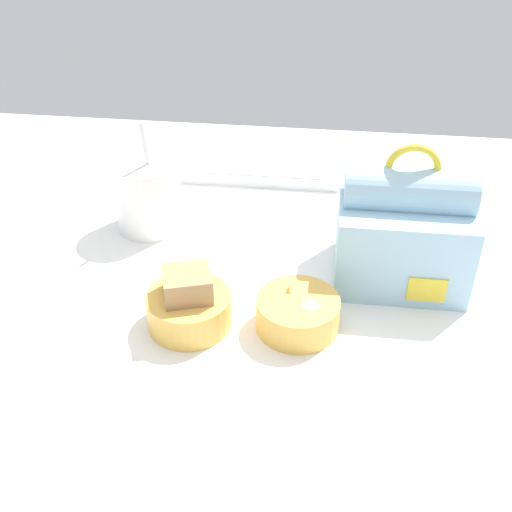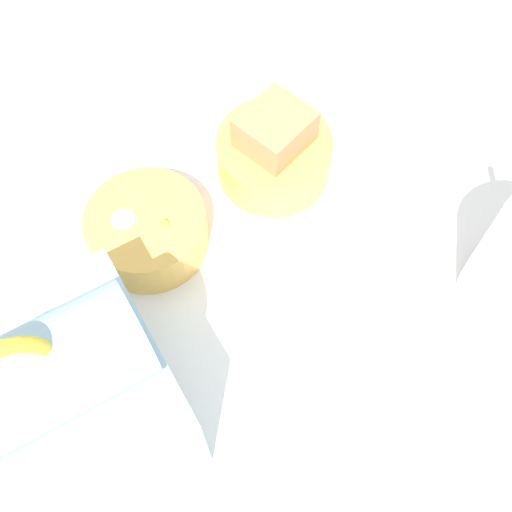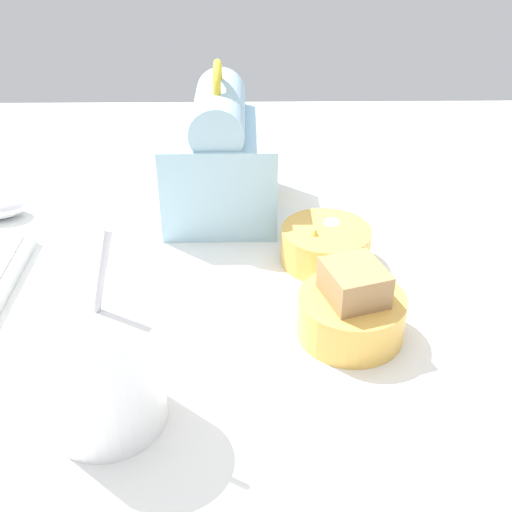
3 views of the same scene
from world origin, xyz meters
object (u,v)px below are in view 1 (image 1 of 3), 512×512
(soup_cup, at_px, (147,194))
(keyboard, at_px, (254,168))
(computer_mouse, at_px, (379,166))
(bento_bowl_snacks, at_px, (298,312))
(bento_bowl_sandwich, at_px, (189,305))
(lunch_bag, at_px, (403,230))

(soup_cup, bearing_deg, keyboard, 54.85)
(computer_mouse, bearing_deg, keyboard, -174.65)
(bento_bowl_snacks, height_order, computer_mouse, bento_bowl_snacks)
(bento_bowl_sandwich, bearing_deg, lunch_bag, 27.04)
(keyboard, xyz_separation_m, lunch_bag, (0.25, -0.30, 0.07))
(lunch_bag, bearing_deg, computer_mouse, 93.04)
(bento_bowl_sandwich, bearing_deg, bento_bowl_snacks, 4.72)
(computer_mouse, bearing_deg, lunch_bag, -86.96)
(lunch_bag, bearing_deg, keyboard, 130.28)
(keyboard, distance_m, soup_cup, 0.26)
(keyboard, relative_size, computer_mouse, 3.41)
(bento_bowl_snacks, xyz_separation_m, computer_mouse, (0.12, 0.45, -0.01))
(soup_cup, xyz_separation_m, computer_mouse, (0.38, 0.23, -0.04))
(keyboard, xyz_separation_m, bento_bowl_sandwich, (-0.03, -0.44, 0.02))
(soup_cup, height_order, computer_mouse, soup_cup)
(bento_bowl_sandwich, distance_m, bento_bowl_snacks, 0.14)
(lunch_bag, bearing_deg, bento_bowl_snacks, -136.41)
(soup_cup, relative_size, bento_bowl_snacks, 1.75)
(soup_cup, relative_size, computer_mouse, 2.04)
(soup_cup, distance_m, computer_mouse, 0.45)
(soup_cup, xyz_separation_m, bento_bowl_snacks, (0.26, -0.22, -0.04))
(keyboard, height_order, soup_cup, soup_cup)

